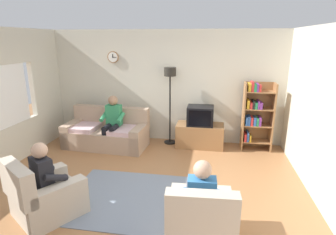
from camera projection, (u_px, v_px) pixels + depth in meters
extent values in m
plane|color=#9E6B42|center=(139.00, 192.00, 4.62)|extent=(12.00, 12.00, 0.00)
cube|color=beige|center=(166.00, 87.00, 6.77)|extent=(6.20, 0.12, 2.70)
cylinder|color=olive|center=(113.00, 57.00, 6.71)|extent=(0.28, 0.03, 0.28)
cylinder|color=white|center=(113.00, 57.00, 6.69)|extent=(0.24, 0.01, 0.24)
cube|color=black|center=(113.00, 56.00, 6.68)|extent=(0.02, 0.01, 0.09)
cube|color=black|center=(114.00, 57.00, 6.68)|extent=(0.11, 0.01, 0.01)
cube|color=beige|center=(46.00, 85.00, 6.68)|extent=(0.12, 1.10, 1.20)
cube|color=tan|center=(106.00, 138.00, 6.51)|extent=(1.94, 0.94, 0.42)
cube|color=tan|center=(111.00, 116.00, 6.73)|extent=(1.91, 0.30, 0.48)
cube|color=tan|center=(140.00, 138.00, 6.32)|extent=(0.27, 0.85, 0.56)
cube|color=tan|center=(74.00, 133.00, 6.67)|extent=(0.27, 0.85, 0.56)
cube|color=beige|center=(125.00, 130.00, 6.29)|extent=(0.64, 0.71, 0.10)
cube|color=beige|center=(85.00, 127.00, 6.50)|extent=(0.64, 0.71, 0.10)
cube|color=olive|center=(200.00, 135.00, 6.54)|extent=(1.10, 0.56, 0.55)
cube|color=black|center=(200.00, 131.00, 6.78)|extent=(1.10, 0.04, 0.03)
cube|color=black|center=(200.00, 116.00, 6.38)|extent=(0.60, 0.48, 0.44)
cube|color=black|center=(200.00, 118.00, 6.15)|extent=(0.50, 0.01, 0.36)
cube|color=olive|center=(243.00, 116.00, 6.29)|extent=(0.04, 0.36, 1.55)
cube|color=olive|center=(272.00, 118.00, 6.19)|extent=(0.04, 0.36, 1.55)
cube|color=olive|center=(257.00, 115.00, 6.40)|extent=(0.64, 0.02, 1.55)
cube|color=olive|center=(255.00, 141.00, 6.40)|extent=(0.60, 0.34, 0.02)
cube|color=red|center=(245.00, 136.00, 6.39)|extent=(0.05, 0.28, 0.18)
cube|color=#2D59A5|center=(247.00, 136.00, 6.38)|extent=(0.04, 0.28, 0.22)
cube|color=gold|center=(250.00, 137.00, 6.38)|extent=(0.04, 0.28, 0.15)
cube|color=olive|center=(257.00, 125.00, 6.29)|extent=(0.60, 0.34, 0.02)
cube|color=#2D59A5|center=(246.00, 120.00, 6.28)|extent=(0.05, 0.28, 0.19)
cube|color=#2D59A5|center=(249.00, 120.00, 6.27)|extent=(0.05, 0.28, 0.20)
cube|color=red|center=(251.00, 120.00, 6.27)|extent=(0.05, 0.28, 0.19)
cube|color=#2D59A5|center=(254.00, 121.00, 6.26)|extent=(0.05, 0.28, 0.19)
cube|color=#267F4C|center=(257.00, 121.00, 6.25)|extent=(0.05, 0.28, 0.18)
cube|color=#72338C|center=(259.00, 121.00, 6.24)|extent=(0.05, 0.28, 0.20)
cube|color=olive|center=(258.00, 109.00, 6.19)|extent=(0.60, 0.34, 0.02)
cube|color=gold|center=(248.00, 104.00, 6.18)|extent=(0.05, 0.28, 0.19)
cube|color=red|center=(251.00, 105.00, 6.17)|extent=(0.05, 0.28, 0.15)
cube|color=black|center=(253.00, 104.00, 6.16)|extent=(0.05, 0.28, 0.18)
cube|color=#267F4C|center=(256.00, 105.00, 6.16)|extent=(0.05, 0.28, 0.15)
cube|color=#72338C|center=(258.00, 104.00, 6.14)|extent=(0.04, 0.28, 0.18)
cube|color=#72338C|center=(260.00, 105.00, 6.14)|extent=(0.05, 0.28, 0.15)
cube|color=olive|center=(260.00, 92.00, 6.08)|extent=(0.60, 0.34, 0.02)
cube|color=gold|center=(249.00, 87.00, 6.07)|extent=(0.06, 0.28, 0.17)
cube|color=red|center=(252.00, 86.00, 6.06)|extent=(0.05, 0.28, 0.21)
cube|color=#267F4C|center=(255.00, 87.00, 6.06)|extent=(0.05, 0.28, 0.17)
cube|color=#72338C|center=(257.00, 87.00, 6.05)|extent=(0.04, 0.28, 0.17)
cube|color=red|center=(259.00, 88.00, 6.04)|extent=(0.05, 0.28, 0.15)
cylinder|color=black|center=(170.00, 142.00, 6.82)|extent=(0.28, 0.28, 0.03)
cylinder|color=black|center=(170.00, 109.00, 6.59)|extent=(0.04, 0.04, 1.70)
cylinder|color=black|center=(170.00, 72.00, 6.34)|extent=(0.28, 0.28, 0.20)
cube|color=#BCAD99|center=(49.00, 201.00, 4.01)|extent=(1.13, 1.14, 0.40)
cube|color=#BCAD99|center=(18.00, 183.00, 3.63)|extent=(0.77, 0.59, 0.50)
cube|color=#BCAD99|center=(41.00, 189.00, 4.20)|extent=(0.61, 0.78, 0.56)
cube|color=#BCAD99|center=(60.00, 204.00, 3.80)|extent=(0.61, 0.78, 0.56)
cube|color=#BCAD99|center=(200.00, 227.00, 3.47)|extent=(0.85, 0.89, 0.40)
cube|color=#BCAD99|center=(202.00, 213.00, 2.99)|extent=(0.81, 0.23, 0.50)
cube|color=#BCAD99|center=(177.00, 218.00, 3.50)|extent=(0.25, 0.81, 0.56)
cube|color=#BCAD99|center=(225.00, 222.00, 3.44)|extent=(0.25, 0.81, 0.56)
cube|color=slate|center=(135.00, 198.00, 4.43)|extent=(2.20, 1.70, 0.01)
cube|color=#338C59|center=(114.00, 115.00, 6.37)|extent=(0.35, 0.22, 0.48)
sphere|color=#A37A5B|center=(113.00, 100.00, 6.27)|extent=(0.22, 0.22, 0.22)
cylinder|color=black|center=(115.00, 128.00, 6.24)|extent=(0.15, 0.39, 0.13)
cylinder|color=black|center=(107.00, 127.00, 6.28)|extent=(0.15, 0.39, 0.13)
cylinder|color=black|center=(112.00, 142.00, 6.14)|extent=(0.12, 0.12, 0.52)
cylinder|color=black|center=(105.00, 142.00, 6.18)|extent=(0.12, 0.12, 0.52)
cylinder|color=#338C59|center=(121.00, 118.00, 6.24)|extent=(0.11, 0.34, 0.20)
cylinder|color=#338C59|center=(104.00, 116.00, 6.33)|extent=(0.11, 0.34, 0.20)
cube|color=black|center=(42.00, 174.00, 3.85)|extent=(0.39, 0.35, 0.48)
sphere|color=tan|center=(39.00, 150.00, 3.76)|extent=(0.22, 0.22, 0.22)
cylinder|color=#4C4742|center=(54.00, 182.00, 4.11)|extent=(0.32, 0.39, 0.13)
cylinder|color=#4C4742|center=(60.00, 186.00, 3.99)|extent=(0.32, 0.39, 0.13)
cylinder|color=#4C4742|center=(68.00, 190.00, 4.30)|extent=(0.15, 0.15, 0.40)
cylinder|color=#4C4742|center=(73.00, 195.00, 4.18)|extent=(0.15, 0.15, 0.40)
cylinder|color=black|center=(43.00, 168.00, 4.06)|extent=(0.26, 0.33, 0.20)
cylinder|color=black|center=(56.00, 178.00, 3.78)|extent=(0.26, 0.33, 0.20)
cube|color=#3372B2|center=(202.00, 197.00, 3.30)|extent=(0.35, 0.22, 0.48)
sphere|color=tan|center=(203.00, 170.00, 3.21)|extent=(0.22, 0.22, 0.22)
cylinder|color=#2D334C|center=(194.00, 204.00, 3.55)|extent=(0.15, 0.39, 0.13)
cylinder|color=#2D334C|center=(208.00, 205.00, 3.53)|extent=(0.15, 0.39, 0.13)
cylinder|color=#2D334C|center=(194.00, 210.00, 3.79)|extent=(0.12, 0.12, 0.40)
cylinder|color=#2D334C|center=(207.00, 211.00, 3.78)|extent=(0.12, 0.12, 0.40)
cylinder|color=#3372B2|center=(184.00, 193.00, 3.42)|extent=(0.11, 0.34, 0.20)
cylinder|color=#3372B2|center=(219.00, 195.00, 3.37)|extent=(0.11, 0.34, 0.20)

